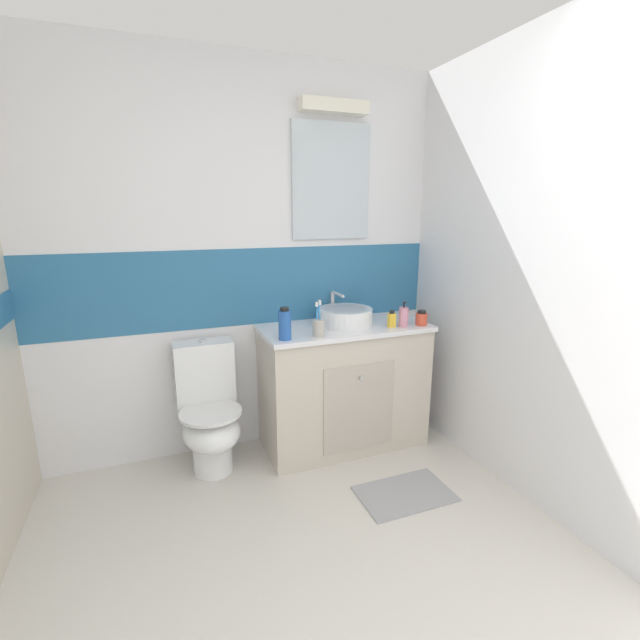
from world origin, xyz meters
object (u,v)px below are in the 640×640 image
Objects in this scene: toilet at (209,413)px; toothbrush_cup at (318,327)px; hair_gel_jar at (421,318)px; mouthwash_bottle at (285,324)px; soap_dispenser at (404,317)px; perfume_flask_small at (392,319)px; sink_basin at (345,316)px.

toothbrush_cup is at bearing -16.35° from toilet.
toothbrush_cup reaches higher than hair_gel_jar.
hair_gel_jar is 0.51× the size of mouthwash_bottle.
mouthwash_bottle is at bearing -22.97° from toilet.
soap_dispenser is at bearing 177.26° from hair_gel_jar.
toothbrush_cup reaches higher than toilet.
soap_dispenser is at bearing -12.06° from perfume_flask_small.
toilet is 8.22× the size of hair_gel_jar.
mouthwash_bottle is (-0.21, 0.00, 0.03)m from toothbrush_cup.
hair_gel_jar is (0.47, -0.20, -0.01)m from sink_basin.
mouthwash_bottle reaches higher than perfume_flask_small.
soap_dispenser is (1.24, -0.18, 0.54)m from toilet.
sink_basin is 2.11× the size of mouthwash_bottle.
toilet is 4.81× the size of soap_dispenser.
soap_dispenser is 0.08m from perfume_flask_small.
toilet is (-0.91, -0.01, -0.54)m from sink_basin.
perfume_flask_small is 0.57× the size of mouthwash_bottle.
toothbrush_cup is (0.65, -0.19, 0.54)m from toilet.
soap_dispenser is (0.60, 0.01, 0.01)m from toothbrush_cup.
mouthwash_bottle is at bearing -177.95° from perfume_flask_small.
toothbrush_cup is 1.30× the size of soap_dispenser.
hair_gel_jar is at bearing -23.00° from sink_basin.
sink_basin is 0.31m from perfume_flask_small.
sink_basin is 0.50× the size of toilet.
sink_basin is 2.42× the size of soap_dispenser.
mouthwash_bottle is (-0.94, -0.00, 0.05)m from hair_gel_jar.
sink_basin reaches higher than soap_dispenser.
toothbrush_cup reaches higher than sink_basin.
sink_basin is 1.86× the size of toothbrush_cup.
sink_basin is 0.33m from toothbrush_cup.
sink_basin is at bearing 23.08° from mouthwash_bottle.
perfume_flask_small reaches higher than toilet.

